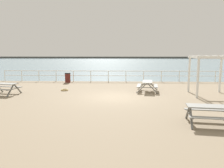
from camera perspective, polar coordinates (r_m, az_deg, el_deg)
The scene contains 10 objects.
ground_plane at distance 14.54m, azimuth 0.97°, elevation -3.69°, with size 30.00×24.00×0.20m, color gray.
sea_band at distance 67.04m, azimuth 1.77°, elevation 5.70°, with size 142.00×90.00×0.01m, color gray.
distant_shoreline at distance 110.01m, azimuth 1.86°, elevation 6.66°, with size 142.00×6.00×1.80m, color #4C4C47.
seaward_railing at distance 22.08m, azimuth 1.33°, elevation 2.60°, with size 23.07×0.07×1.08m.
picnic_table_near_left at distance 16.53m, azimuth 9.16°, elevation 0.06°, with size 1.76×1.99×0.80m.
picnic_table_near_right at distance 16.94m, azimuth -26.16°, elevation -0.49°, with size 2.07×1.84×0.80m.
picnic_table_mid_centre at distance 9.71m, azimuth 24.07°, elevation -6.28°, with size 1.99×1.75×0.80m.
lattice_pergola at distance 16.25m, azimuth 24.17°, elevation 4.31°, with size 2.57×2.69×2.70m.
litter_bin at distance 21.73m, azimuth -11.41°, elevation 1.65°, with size 0.55×0.55×0.95m.
rope_coil at distance 17.19m, azimuth -12.18°, elevation -1.50°, with size 0.55×0.55×0.11m, color tan.
Camera 1 is at (0.25, -14.23, 2.89)m, focal length 35.27 mm.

